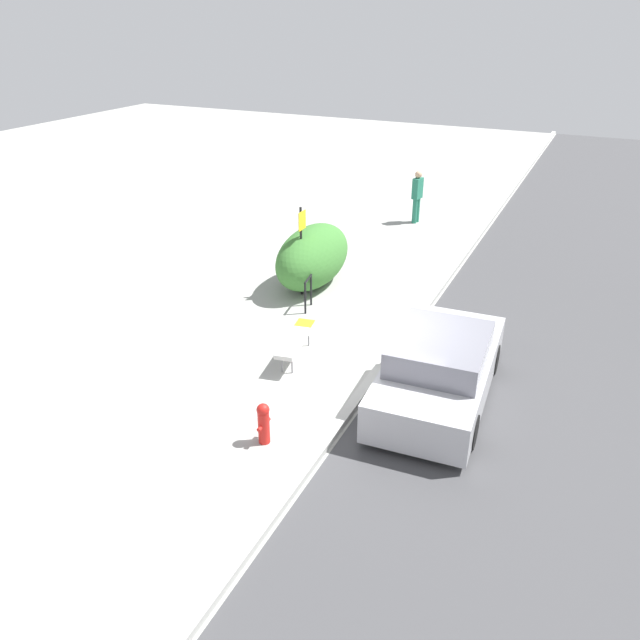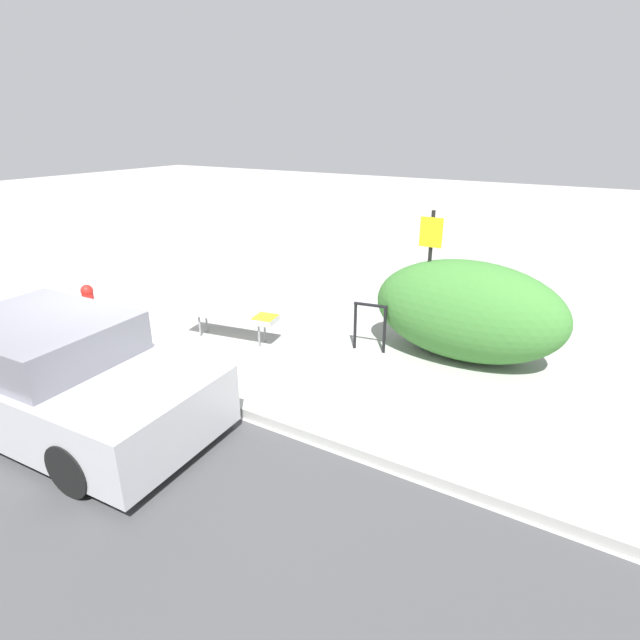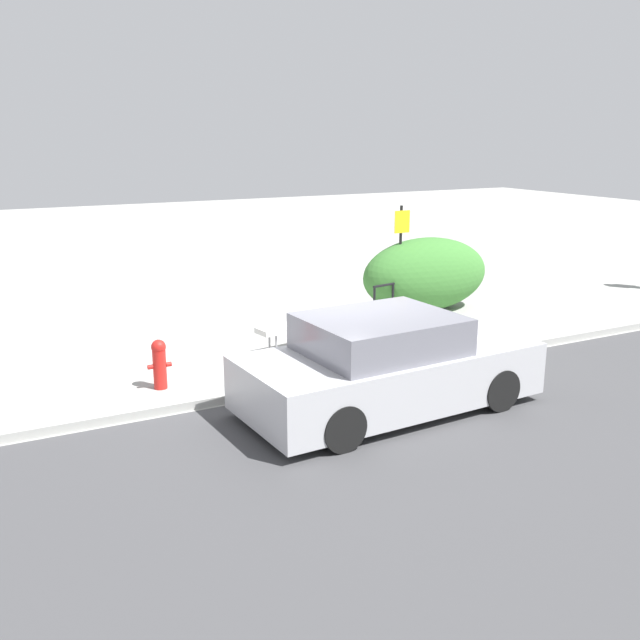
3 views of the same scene
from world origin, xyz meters
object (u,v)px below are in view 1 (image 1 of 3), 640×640
at_px(bench, 296,339).
at_px(fire_hydrant, 264,422).
at_px(bike_rack, 308,290).
at_px(pedestrian, 417,195).
at_px(parked_car_near, 439,369).
at_px(sign_post, 301,243).

bearing_deg(bench, fire_hydrant, -173.33).
xyz_separation_m(bike_rack, pedestrian, (7.76, -0.30, 0.44)).
distance_m(pedestrian, parked_car_near, 10.81).
distance_m(bike_rack, parked_car_near, 4.60).
relative_size(bench, parked_car_near, 0.40).
bearing_deg(pedestrian, bench, -165.16).
bearing_deg(parked_car_near, pedestrian, 16.34).
height_order(bench, parked_car_near, parked_car_near).
xyz_separation_m(bike_rack, parked_car_near, (-2.43, -3.91, 0.13)).
distance_m(fire_hydrant, pedestrian, 12.84).
bearing_deg(pedestrian, sign_post, -174.92).
bearing_deg(fire_hydrant, sign_post, 20.59).
bearing_deg(parked_car_near, sign_post, 51.37).
bearing_deg(sign_post, fire_hydrant, -159.41).
bearing_deg(parked_car_near, fire_hydrant, 135.23).
relative_size(bench, bike_rack, 2.09).
distance_m(sign_post, fire_hydrant, 6.21).
distance_m(sign_post, parked_car_near, 5.51).
relative_size(bench, fire_hydrant, 2.25).
bearing_deg(parked_car_near, bike_rack, 54.96).
distance_m(bench, bike_rack, 2.39).
relative_size(sign_post, pedestrian, 1.30).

